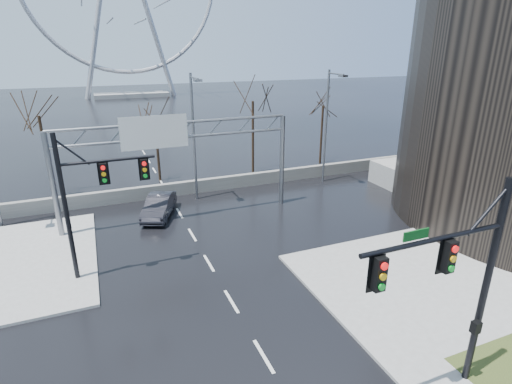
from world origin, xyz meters
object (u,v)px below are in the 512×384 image
signal_mast_near (461,275)px  signal_mast_far (88,193)px  sign_gantry (172,150)px  car (159,206)px

signal_mast_near → signal_mast_far: size_ratio=1.00×
sign_gantry → car: (-1.08, 1.09, -4.39)m
signal_mast_near → signal_mast_far: bearing=130.3°
signal_mast_near → signal_mast_far: 17.03m
signal_mast_far → car: bearing=58.1°
signal_mast_far → sign_gantry: 8.14m
signal_mast_near → car: size_ratio=1.67×
signal_mast_near → car: 21.54m
sign_gantry → car: 4.66m
sign_gantry → car: size_ratio=3.42×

